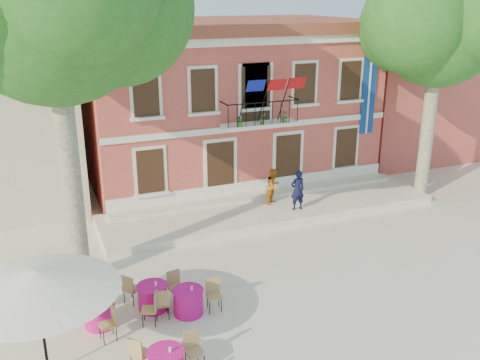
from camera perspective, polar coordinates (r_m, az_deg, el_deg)
name	(u,v)px	position (r m, az deg, el deg)	size (l,w,h in m)	color
ground	(272,268)	(18.08, 3.40, -9.35)	(90.00, 90.00, 0.00)	beige
main_building	(222,99)	(26.31, -1.90, 8.60)	(13.50, 9.59, 7.50)	#BA5043
neighbor_east	(408,91)	(33.28, 17.47, 9.00)	(9.40, 9.40, 6.40)	#BA5043
terrace	(270,209)	(22.38, 3.20, -3.07)	(14.00, 3.40, 0.30)	silver
plane_tree_west	(51,0)	(15.88, -19.51, 17.68)	(5.85, 5.85, 11.49)	#A59E84
plane_tree_east	(440,27)	(24.13, 20.53, 15.08)	(5.08, 5.08, 9.98)	#A59E84
patio_umbrella	(36,282)	(13.06, -20.96, -10.08)	(3.78, 3.78, 2.81)	black
pedestrian_navy	(298,190)	(21.74, 6.15, -1.07)	(0.61, 0.40, 1.67)	black
pedestrian_orange	(273,186)	(22.29, 3.59, -0.67)	(0.74, 0.58, 1.52)	#BF6816
cafe_table_0	(188,301)	(15.59, -5.54, -12.69)	(1.96, 0.90, 0.95)	#CE1380
cafe_table_1	(153,296)	(15.92, -9.30, -12.10)	(1.76, 1.85, 0.95)	#CE1380
cafe_table_3	(99,312)	(15.53, -14.76, -13.46)	(0.90, 1.96, 0.95)	#CE1380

